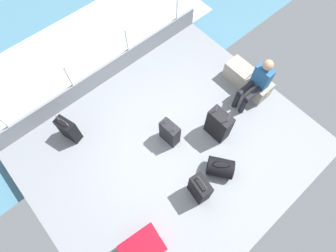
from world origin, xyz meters
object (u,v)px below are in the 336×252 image
Objects in this scene: passenger_seated at (257,83)px; suitcase_0 at (170,133)px; cargo_crate_0 at (239,72)px; suitcase_1 at (219,125)px; cargo_crate_1 at (257,88)px; paper_cup at (167,118)px; suitcase_2 at (200,189)px; duffel_bag at (220,168)px; suitcase_3 at (143,248)px; suitcase_4 at (69,130)px.

passenger_seated reaches higher than suitcase_0.
suitcase_1 is (0.62, -1.30, 0.14)m from cargo_crate_0.
suitcase_0 reaches higher than cargo_crate_1.
paper_cup is (-0.36, 0.26, -0.23)m from suitcase_0.
suitcase_1 is (0.09, -1.10, -0.23)m from passenger_seated.
suitcase_2 is 0.60m from duffel_bag.
paper_cup is at bearing -113.23° from cargo_crate_1.
duffel_bag is 5.81× the size of paper_cup.
paper_cup is (-1.56, 1.90, -0.09)m from suitcase_3.
suitcase_2 reaches higher than cargo_crate_1.
cargo_crate_0 reaches higher than suitcase_3.
suitcase_1 is 1.29× the size of suitcase_3.
cargo_crate_1 reaches higher than suitcase_3.
suitcase_3 is (1.20, -1.64, -0.15)m from suitcase_0.
passenger_seated is 1.57× the size of suitcase_4.
suitcase_4 is at bearing -133.26° from suitcase_0.
suitcase_3 is (0.06, -1.32, -0.18)m from suitcase_2.
suitcase_4 is at bearing -108.99° from cargo_crate_0.
suitcase_1 is at bearing 30.81° from paper_cup.
duffel_bag is 1.46m from paper_cup.
paper_cup is (-0.87, -0.52, -0.30)m from suitcase_1.
passenger_seated reaches higher than paper_cup.
suitcase_2 is at bearing -62.46° from cargo_crate_0.
suitcase_0 is at bearing 164.09° from suitcase_2.
cargo_crate_0 is 0.64× the size of suitcase_1.
cargo_crate_0 is 0.80× the size of suitcase_2.
cargo_crate_0 is 3.68m from suitcase_4.
suitcase_0 is 1.18m from suitcase_2.
cargo_crate_0 is at bearing 178.73° from cargo_crate_1.
duffel_bag is at bearing 34.50° from suitcase_4.
suitcase_4 is (-1.20, -3.48, 0.08)m from cargo_crate_0.
suitcase_2 is at bearing 92.61° from suitcase_3.
cargo_crate_0 is 2.71m from suitcase_2.
duffel_bag is (1.09, 0.26, -0.10)m from suitcase_0.
suitcase_1 is (0.09, -1.29, 0.15)m from cargo_crate_1.
suitcase_0 reaches higher than suitcase_4.
paper_cup is (-0.25, -1.82, -0.15)m from cargo_crate_0.
duffel_bag reaches higher than cargo_crate_1.
suitcase_4 is at bearing -116.48° from cargo_crate_1.
cargo_crate_0 is 0.53m from cargo_crate_1.
suitcase_1 is at bearing 105.88° from suitcase_3.
passenger_seated is 1.81m from duffel_bag.
suitcase_4 is 6.96× the size of paper_cup.
suitcase_2 is (1.14, -0.32, 0.03)m from suitcase_0.
suitcase_1 is at bearing -85.10° from passenger_seated.
suitcase_3 is at bearing -77.47° from passenger_seated.
suitcase_2 is (0.72, -2.39, 0.12)m from cargo_crate_1.
suitcase_0 is 0.82× the size of suitcase_1.
cargo_crate_0 is at bearing 93.23° from suitcase_0.
suitcase_0 is 0.50m from paper_cup.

